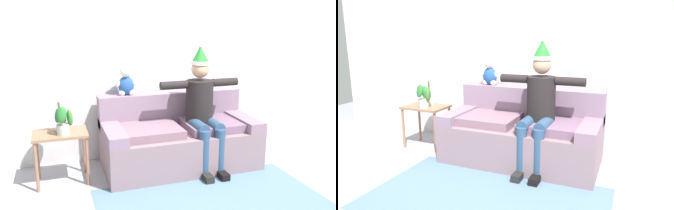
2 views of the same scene
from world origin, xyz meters
TOP-DOWN VIEW (x-y plane):
  - ground_plane at (0.00, 0.00)m, footprint 10.00×10.00m
  - back_wall at (0.00, 1.55)m, footprint 7.00×0.10m
  - couch at (0.00, 1.00)m, footprint 1.92×0.94m
  - person_seated at (0.25, 0.83)m, footprint 1.02×0.77m
  - teddy_bear at (-0.60, 1.30)m, footprint 0.29×0.17m
  - side_table at (-1.44, 0.94)m, footprint 0.60×0.42m
  - table_lamp at (-1.43, 1.03)m, footprint 0.24×0.24m
  - potted_plant at (-1.40, 0.85)m, footprint 0.22×0.24m
  - area_rug at (0.00, -0.07)m, footprint 2.33×1.37m

SIDE VIEW (x-z plane):
  - ground_plane at x=0.00m, z-range 0.00..0.00m
  - area_rug at x=0.00m, z-range 0.00..0.01m
  - couch at x=0.00m, z-range -0.10..0.80m
  - side_table at x=-1.44m, z-range 0.20..0.80m
  - potted_plant at x=-1.40m, z-range 0.59..0.93m
  - person_seated at x=0.25m, z-range 0.02..1.58m
  - table_lamp at x=-1.43m, z-range 0.75..1.29m
  - teddy_bear at x=-0.60m, z-range 0.88..1.26m
  - back_wall at x=0.00m, z-range 0.00..2.70m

